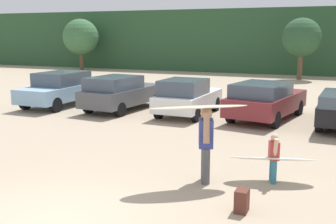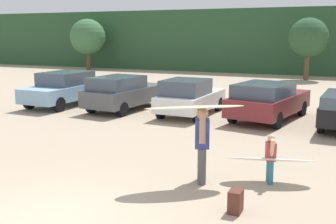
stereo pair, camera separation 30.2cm
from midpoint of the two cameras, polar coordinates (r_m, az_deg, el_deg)
name	(u,v)px [view 1 (the left image)]	position (r m, az deg, el deg)	size (l,w,h in m)	color
hillside_ridge	(289,40)	(41.81, 16.09, 9.43)	(108.00, 12.00, 5.51)	#284C2D
tree_far_right	(81,37)	(40.26, -12.11, 10.02)	(3.33, 3.33, 4.75)	brown
tree_right	(302,38)	(32.47, 17.60, 9.69)	(2.85, 2.85, 4.54)	brown
parked_car_sky_blue	(61,88)	(20.41, -14.88, 3.16)	(2.00, 4.45, 1.61)	#84ADD1
parked_car_dark_gray	(120,92)	(18.68, -7.00, 2.69)	(2.24, 4.45, 1.56)	#4C4F54
parked_car_white	(187,97)	(17.39, 2.16, 2.10)	(1.88, 3.97, 1.56)	white
parked_car_maroon	(265,100)	(16.93, 12.72, 1.64)	(2.74, 4.77, 1.52)	maroon
person_adult	(206,140)	(9.54, 4.31, -3.92)	(0.45, 0.73, 1.75)	#4C4C51
person_child	(274,155)	(9.83, 13.46, -5.78)	(0.29, 0.52, 1.15)	teal
surfboard_cream	(199,107)	(9.30, 3.37, 0.68)	(2.26, 1.82, 0.15)	beige
surfboard_white	(274,159)	(9.92, 13.50, -6.28)	(2.10, 1.08, 0.25)	white
backpack_dropped	(242,201)	(8.27, 9.05, -11.93)	(0.24, 0.34, 0.45)	#592D23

